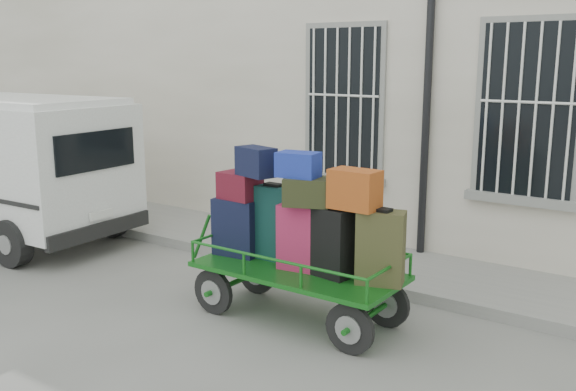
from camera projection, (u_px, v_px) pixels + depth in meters
The scene contains 5 objects.
ground at pixel (244, 310), 7.54m from camera, with size 80.00×80.00×0.00m, color #64645F.
building at pixel (436, 53), 11.33m from camera, with size 24.00×5.15×6.00m.
sidewalk at pixel (339, 258), 9.29m from camera, with size 24.00×1.70×0.15m, color gray.
luggage_cart at pixel (298, 235), 7.08m from camera, with size 2.83×1.08×1.93m.
van at pixel (1, 158), 10.40m from camera, with size 4.68×2.26×2.31m.
Camera 1 is at (4.47, -5.52, 2.90)m, focal length 40.00 mm.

